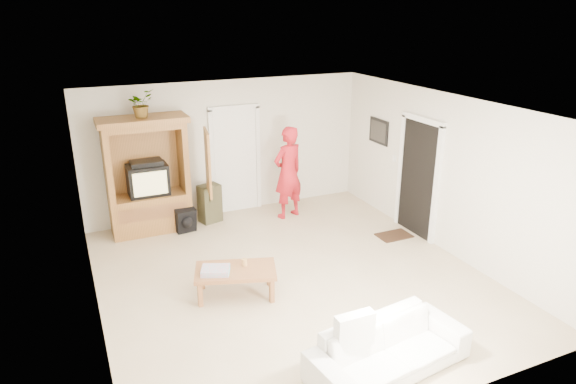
{
  "coord_description": "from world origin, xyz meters",
  "views": [
    {
      "loc": [
        -2.87,
        -6.26,
        3.87
      ],
      "look_at": [
        0.21,
        0.6,
        1.15
      ],
      "focal_mm": 32.0,
      "sensor_mm": 36.0,
      "label": 1
    }
  ],
  "objects_px": {
    "armoire": "(149,183)",
    "coffee_table": "(236,272)",
    "sofa": "(389,349)",
    "man": "(288,173)"
  },
  "relations": [
    {
      "from": "armoire",
      "to": "coffee_table",
      "type": "distance_m",
      "value": 2.93
    },
    {
      "from": "armoire",
      "to": "coffee_table",
      "type": "bearing_deg",
      "value": -77.01
    },
    {
      "from": "man",
      "to": "sofa",
      "type": "height_order",
      "value": "man"
    },
    {
      "from": "armoire",
      "to": "coffee_table",
      "type": "xyz_separation_m",
      "value": [
        0.65,
        -2.81,
        -0.54
      ]
    },
    {
      "from": "sofa",
      "to": "coffee_table",
      "type": "distance_m",
      "value": 2.45
    },
    {
      "from": "armoire",
      "to": "sofa",
      "type": "distance_m",
      "value": 5.34
    },
    {
      "from": "sofa",
      "to": "man",
      "type": "bearing_deg",
      "value": 72.05
    },
    {
      "from": "armoire",
      "to": "coffee_table",
      "type": "relative_size",
      "value": 1.67
    },
    {
      "from": "sofa",
      "to": "coffee_table",
      "type": "height_order",
      "value": "sofa"
    },
    {
      "from": "armoire",
      "to": "sofa",
      "type": "relative_size",
      "value": 1.11
    }
  ]
}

